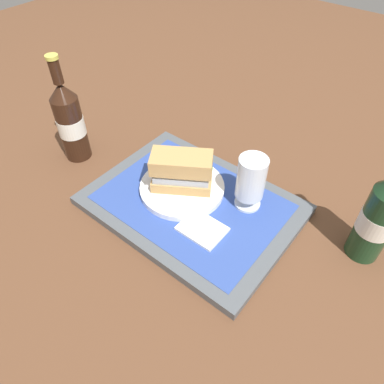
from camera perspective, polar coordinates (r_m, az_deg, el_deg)
The scene contains 9 objects.
ground_plane at distance 0.80m, azimuth 0.00°, elevation -2.54°, with size 3.00×3.00×0.00m, color brown.
tray at distance 0.79m, azimuth 0.00°, elevation -2.05°, with size 0.44×0.32×0.02m, color #4C5156.
placemat at distance 0.78m, azimuth 0.00°, elevation -1.52°, with size 0.38×0.27×0.00m, color #2D4793.
plate at distance 0.80m, azimuth -1.58°, elevation 0.72°, with size 0.19×0.19×0.01m, color white.
sandwich at distance 0.77m, azimuth -1.40°, elevation 3.38°, with size 0.14×0.12×0.08m.
beer_glass at distance 0.74m, azimuth 9.36°, elevation 1.74°, with size 0.06×0.06×0.12m.
napkin_folded at distance 0.73m, azimuth 1.65°, elevation -5.90°, with size 0.09×0.07×0.01m, color white.
beer_bottle at distance 0.72m, azimuth 27.77°, elevation -3.51°, with size 0.07×0.07×0.27m.
second_bottle at distance 0.92m, azimuth -18.92°, elevation 10.67°, with size 0.07×0.07×0.27m.
Camera 1 is at (0.34, -0.42, 0.59)m, focal length 33.42 mm.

